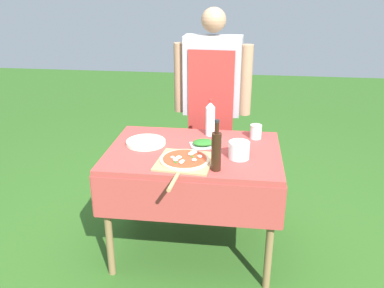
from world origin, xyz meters
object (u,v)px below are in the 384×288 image
at_px(water_bottle, 210,119).
at_px(herb_container, 203,143).
at_px(sauce_jar, 256,132).
at_px(person_cook, 212,95).
at_px(prep_table, 194,164).
at_px(pizza_on_peel, 184,161).
at_px(plate_stack, 146,142).
at_px(mixing_tub, 239,150).
at_px(oil_bottle, 216,151).

distance_m(water_bottle, herb_container, 0.24).
xyz_separation_m(water_bottle, sauce_jar, (0.33, -0.02, -0.08)).
bearing_deg(person_cook, sauce_jar, 131.60).
relative_size(prep_table, pizza_on_peel, 2.06).
distance_m(prep_table, herb_container, 0.16).
distance_m(person_cook, plate_stack, 0.78).
xyz_separation_m(person_cook, sauce_jar, (0.35, -0.44, -0.14)).
height_order(mixing_tub, sauce_jar, mixing_tub).
bearing_deg(water_bottle, mixing_tub, -60.71).
bearing_deg(plate_stack, water_bottle, 28.30).
relative_size(plate_stack, sauce_jar, 2.74).
bearing_deg(oil_bottle, plate_stack, 145.51).
bearing_deg(prep_table, oil_bottle, -60.07).
bearing_deg(mixing_tub, pizza_on_peel, -160.48).
bearing_deg(person_cook, pizza_on_peel, 86.77).
xyz_separation_m(water_bottle, mixing_tub, (0.22, -0.39, -0.07)).
xyz_separation_m(herb_container, plate_stack, (-0.40, -0.02, -0.01)).
distance_m(oil_bottle, water_bottle, 0.59).
xyz_separation_m(herb_container, sauce_jar, (0.36, 0.19, 0.02)).
height_order(person_cook, mixing_tub, person_cook).
xyz_separation_m(person_cook, mixing_tub, (0.24, -0.80, -0.13)).
height_order(person_cook, sauce_jar, person_cook).
height_order(pizza_on_peel, herb_container, pizza_on_peel).
xyz_separation_m(pizza_on_peel, mixing_tub, (0.33, 0.12, 0.04)).
bearing_deg(mixing_tub, person_cook, 106.54).
height_order(pizza_on_peel, oil_bottle, oil_bottle).
distance_m(person_cook, water_bottle, 0.42).
distance_m(herb_container, mixing_tub, 0.30).
height_order(person_cook, pizza_on_peel, person_cook).
relative_size(pizza_on_peel, mixing_tub, 4.24).
bearing_deg(herb_container, plate_stack, -177.41).
distance_m(prep_table, person_cook, 0.76).
relative_size(pizza_on_peel, herb_container, 2.76).
xyz_separation_m(prep_table, herb_container, (0.06, 0.08, 0.12)).
xyz_separation_m(person_cook, herb_container, (-0.01, -0.62, -0.17)).
relative_size(prep_table, mixing_tub, 8.72).
height_order(prep_table, sauce_jar, sauce_jar).
bearing_deg(pizza_on_peel, plate_stack, 143.31).
bearing_deg(person_cook, herb_container, 92.02).
relative_size(person_cook, herb_container, 8.11).
bearing_deg(oil_bottle, water_bottle, 98.34).
bearing_deg(prep_table, person_cook, 84.79).
relative_size(person_cook, pizza_on_peel, 2.94).
xyz_separation_m(person_cook, pizza_on_peel, (-0.10, -0.92, -0.17)).
distance_m(pizza_on_peel, sauce_jar, 0.66).
relative_size(water_bottle, mixing_tub, 2.01).
bearing_deg(plate_stack, mixing_tub, -13.81).
bearing_deg(mixing_tub, oil_bottle, -124.43).
xyz_separation_m(oil_bottle, herb_container, (-0.11, 0.37, -0.11)).
distance_m(water_bottle, sauce_jar, 0.34).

